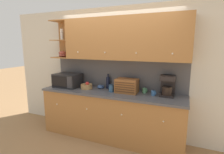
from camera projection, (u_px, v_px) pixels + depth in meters
ground_plane at (116, 130)px, 3.84m from camera, size 24.00×24.00×0.00m
wall_back at (117, 72)px, 3.64m from camera, size 5.22×0.06×2.60m
counter_unit at (110, 115)px, 3.48m from camera, size 2.84×0.64×0.96m
backsplash_panel at (116, 74)px, 3.61m from camera, size 2.82×0.01×0.62m
upper_cabinets at (121, 39)px, 3.27m from camera, size 2.82×0.35×0.80m
microwave at (68, 80)px, 3.79m from camera, size 0.54×0.41×0.29m
fruit_basket at (87, 86)px, 3.63m from camera, size 0.24×0.24×0.16m
bowl_stack_on_counter at (101, 87)px, 3.67m from camera, size 0.14×0.14×0.07m
wine_bottle at (108, 82)px, 3.65m from camera, size 0.08×0.08×0.31m
storage_canister at (111, 88)px, 3.38m from camera, size 0.11×0.11×0.14m
bread_box at (127, 86)px, 3.32m from camera, size 0.41×0.28×0.27m
mug_blue_second at (145, 91)px, 3.31m from camera, size 0.10×0.09×0.09m
mug at (153, 93)px, 3.15m from camera, size 0.09×0.08×0.09m
coffee_maker at (168, 86)px, 3.09m from camera, size 0.25×0.24×0.37m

